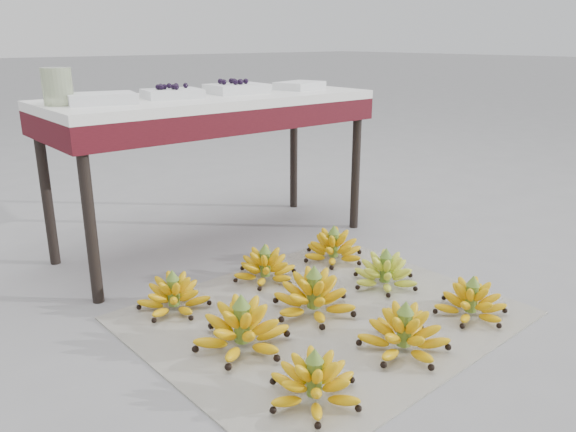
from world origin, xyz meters
TOP-DOWN VIEW (x-y plane):
  - ground at (0.00, 0.00)m, footprint 60.00×60.00m
  - newspaper_mat at (-0.10, 0.02)m, footprint 1.29×1.09m
  - bunch_front_left at (-0.46, -0.33)m, footprint 0.30×0.30m
  - bunch_front_center at (-0.07, -0.32)m, footprint 0.32×0.32m
  - bunch_front_right at (0.30, -0.32)m, footprint 0.30×0.30m
  - bunch_mid_left at (-0.45, 0.02)m, footprint 0.36×0.36m
  - bunch_mid_center at (-0.12, 0.05)m, footprint 0.36×0.36m
  - bunch_mid_right at (0.26, 0.04)m, footprint 0.35×0.35m
  - bunch_back_left at (-0.49, 0.39)m, footprint 0.26×0.26m
  - bunch_back_center at (-0.08, 0.39)m, footprint 0.34×0.34m
  - bunch_back_right at (0.29, 0.37)m, footprint 0.33×0.33m
  - vendor_table at (0.01, 0.89)m, footprint 1.48×0.59m
  - tray_far_left at (-0.50, 0.87)m, footprint 0.29×0.23m
  - tray_left at (-0.19, 0.88)m, footprint 0.26×0.21m
  - tray_right at (0.15, 0.89)m, footprint 0.27×0.20m
  - tray_far_right at (0.51, 0.86)m, footprint 0.27×0.22m
  - glass_jar at (-0.65, 0.92)m, footprint 0.15×0.15m

SIDE VIEW (x-z plane):
  - ground at x=0.00m, z-range 0.00..0.00m
  - newspaper_mat at x=-0.10m, z-range 0.00..0.01m
  - bunch_front_right at x=0.30m, z-range -0.02..0.14m
  - bunch_back_left at x=-0.49m, z-range -0.02..0.14m
  - bunch_back_center at x=-0.08m, z-range -0.02..0.14m
  - bunch_mid_right at x=0.26m, z-range -0.02..0.14m
  - bunch_front_left at x=-0.46m, z-range -0.02..0.14m
  - bunch_back_right at x=0.29m, z-range -0.02..0.15m
  - bunch_front_center at x=-0.07m, z-range -0.02..0.15m
  - bunch_mid_center at x=-0.12m, z-range -0.02..0.16m
  - bunch_mid_left at x=-0.45m, z-range -0.02..0.16m
  - vendor_table at x=0.01m, z-range 0.27..0.98m
  - tray_far_right at x=0.51m, z-range 0.71..0.75m
  - tray_far_left at x=-0.50m, z-range 0.71..0.75m
  - tray_left at x=-0.19m, z-range 0.70..0.76m
  - tray_right at x=0.15m, z-range 0.70..0.77m
  - glass_jar at x=-0.65m, z-range 0.71..0.85m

